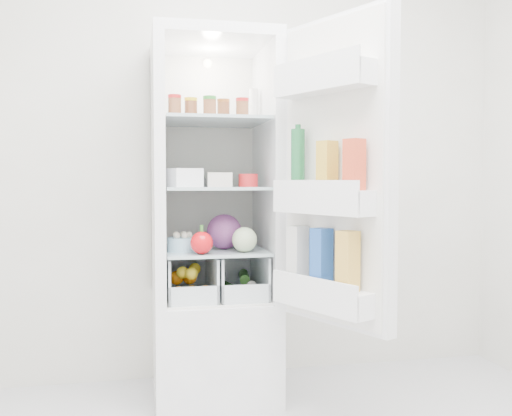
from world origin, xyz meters
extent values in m
cube|color=beige|center=(0.00, 1.50, 1.30)|extent=(3.00, 0.02, 2.60)
cube|color=silver|center=(-0.20, 1.21, 0.25)|extent=(0.60, 0.60, 0.50)
cube|color=silver|center=(-0.20, 1.21, 1.77)|extent=(0.60, 0.60, 0.05)
cube|color=silver|center=(-0.20, 1.49, 1.12)|extent=(0.60, 0.05, 1.25)
cube|color=silver|center=(-0.47, 1.21, 1.12)|extent=(0.05, 0.60, 1.25)
cube|color=silver|center=(0.07, 1.21, 1.12)|extent=(0.05, 0.60, 1.25)
cube|color=white|center=(-0.20, 1.46, 1.12)|extent=(0.50, 0.01, 1.25)
sphere|color=white|center=(-0.20, 1.42, 1.71)|extent=(0.05, 0.05, 0.05)
cube|color=#A1B7BD|center=(-0.20, 1.19, 0.74)|extent=(0.49, 0.53, 0.01)
cube|color=#A1B7BD|center=(-0.20, 1.19, 1.05)|extent=(0.49, 0.53, 0.02)
cube|color=#A1B7BD|center=(-0.20, 1.19, 1.38)|extent=(0.49, 0.53, 0.02)
cylinder|color=#B21919|center=(-0.40, 1.05, 1.43)|extent=(0.06, 0.06, 0.08)
cylinder|color=gold|center=(-0.32, 1.10, 1.43)|extent=(0.06, 0.06, 0.08)
cylinder|color=#267226|center=(-0.24, 1.02, 1.43)|extent=(0.06, 0.06, 0.08)
cylinder|color=brown|center=(-0.16, 1.12, 1.43)|extent=(0.06, 0.06, 0.08)
cylinder|color=#B21919|center=(-0.08, 1.05, 1.43)|extent=(0.06, 0.06, 0.08)
cylinder|color=white|center=(0.01, 1.24, 1.47)|extent=(0.06, 0.06, 0.17)
cube|color=white|center=(-0.36, 1.04, 1.10)|extent=(0.17, 0.17, 0.09)
cube|color=beige|center=(-0.19, 1.08, 1.09)|extent=(0.12, 0.12, 0.07)
cylinder|color=red|center=(-0.05, 1.08, 1.09)|extent=(0.12, 0.12, 0.06)
cube|color=silver|center=(-0.25, 1.23, 1.08)|extent=(0.19, 0.17, 0.04)
cube|color=#3D8641|center=(-0.17, 1.32, 1.09)|extent=(0.10, 0.13, 0.07)
sphere|color=#5C1F59|center=(-0.15, 1.15, 0.83)|extent=(0.17, 0.17, 0.17)
sphere|color=red|center=(-0.29, 0.98, 0.80)|extent=(0.10, 0.10, 0.10)
cylinder|color=#9CCFE8|center=(-0.36, 1.11, 0.78)|extent=(0.17, 0.17, 0.07)
sphere|color=#AABD8D|center=(-0.08, 1.01, 0.81)|extent=(0.12, 0.12, 0.12)
sphere|color=orange|center=(-0.39, 1.06, 0.55)|extent=(0.07, 0.07, 0.07)
sphere|color=orange|center=(-0.32, 1.06, 0.55)|extent=(0.07, 0.07, 0.07)
sphere|color=orange|center=(-0.26, 1.06, 0.55)|extent=(0.07, 0.07, 0.07)
sphere|color=orange|center=(-0.39, 1.19, 0.61)|extent=(0.07, 0.07, 0.07)
sphere|color=orange|center=(-0.32, 1.19, 0.61)|extent=(0.07, 0.07, 0.07)
sphere|color=yellow|center=(-0.36, 1.12, 0.64)|extent=(0.06, 0.06, 0.06)
sphere|color=yellow|center=(-0.29, 1.24, 0.64)|extent=(0.06, 0.06, 0.06)
sphere|color=yellow|center=(-0.32, 1.08, 0.64)|extent=(0.06, 0.06, 0.06)
cylinder|color=#214818|center=(-0.12, 1.19, 0.54)|extent=(0.09, 0.21, 0.05)
cylinder|color=#214818|center=(-0.04, 1.24, 0.59)|extent=(0.08, 0.21, 0.05)
sphere|color=white|center=(-0.08, 1.06, 0.54)|extent=(0.05, 0.05, 0.05)
sphere|color=white|center=(-0.03, 1.08, 0.57)|extent=(0.05, 0.05, 0.05)
cube|color=silver|center=(0.26, 0.65, 1.12)|extent=(0.31, 0.57, 1.30)
cube|color=white|center=(0.22, 0.64, 1.12)|extent=(0.25, 0.51, 1.26)
cube|color=white|center=(0.18, 0.62, 1.50)|extent=(0.31, 0.50, 0.10)
cube|color=white|center=(0.18, 0.62, 1.00)|extent=(0.31, 0.50, 0.10)
cube|color=white|center=(0.18, 0.62, 0.60)|extent=(0.31, 0.50, 0.10)
sphere|color=#A87C4B|center=(0.22, 0.50, 1.56)|extent=(0.05, 0.05, 0.05)
sphere|color=#A87C4B|center=(0.19, 0.58, 1.56)|extent=(0.05, 0.05, 0.05)
sphere|color=#A87C4B|center=(0.16, 0.65, 1.56)|extent=(0.05, 0.05, 0.05)
cylinder|color=#1B5F32|center=(0.11, 0.75, 1.18)|extent=(0.06, 0.06, 0.26)
cube|color=gold|center=(0.19, 0.59, 1.15)|extent=(0.09, 0.09, 0.20)
cube|color=#EE4A2A|center=(0.25, 0.45, 1.15)|extent=(0.09, 0.09, 0.20)
cube|color=silver|center=(0.11, 0.75, 0.77)|extent=(0.09, 0.09, 0.24)
cube|color=blue|center=(0.17, 0.61, 0.77)|extent=(0.09, 0.09, 0.24)
cube|color=#F2B644|center=(0.24, 0.48, 0.77)|extent=(0.09, 0.09, 0.24)
camera|label=1|loc=(-0.58, -1.64, 1.09)|focal=40.00mm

